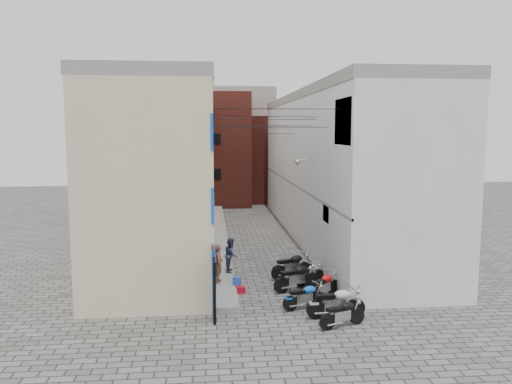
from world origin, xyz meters
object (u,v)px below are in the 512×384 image
object	(u,v)px
motorcycle_b	(336,301)
motorcycle_d	(324,285)
motorcycle_a	(342,312)
motorcycle_e	(297,276)
red_crate	(240,290)
motorcycle_c	(305,295)
motorcycle_f	(310,273)
water_jug_near	(237,284)
person_b	(231,255)
water_jug_far	(238,282)
motorcycle_g	(292,264)
person_a	(218,263)

from	to	relation	value
motorcycle_b	motorcycle_d	bearing A→B (deg)	176.12
motorcycle_a	motorcycle_b	bearing A→B (deg)	160.36
motorcycle_e	red_crate	bearing A→B (deg)	-110.77
motorcycle_a	motorcycle_c	bearing A→B (deg)	-173.63
motorcycle_c	motorcycle_e	xyz separation A→B (m)	(0.08, 2.16, 0.10)
motorcycle_a	motorcycle_f	size ratio (longest dim) A/B	1.03
motorcycle_b	water_jug_near	bearing A→B (deg)	-138.66
person_b	water_jug_far	xyz separation A→B (m)	(0.20, -1.59, -0.80)
motorcycle_e	red_crate	world-z (taller)	motorcycle_e
person_b	water_jug_far	world-z (taller)	person_b
person_b	water_jug_far	size ratio (longest dim) A/B	3.38
motorcycle_g	water_jug_far	distance (m)	2.84
motorcycle_a	red_crate	world-z (taller)	motorcycle_a
motorcycle_b	motorcycle_e	xyz separation A→B (m)	(-0.85, 3.19, 0.00)
motorcycle_c	water_jug_near	world-z (taller)	motorcycle_c
motorcycle_e	person_a	size ratio (longest dim) A/B	1.31
motorcycle_b	water_jug_far	distance (m)	5.08
motorcycle_g	red_crate	distance (m)	3.18
motorcycle_d	motorcycle_g	size ratio (longest dim) A/B	0.91
motorcycle_d	person_b	world-z (taller)	person_b
red_crate	water_jug_far	bearing A→B (deg)	94.93
motorcycle_c	red_crate	distance (m)	3.13
motorcycle_c	motorcycle_f	size ratio (longest dim) A/B	1.04
person_b	red_crate	world-z (taller)	person_b
motorcycle_a	motorcycle_d	distance (m)	2.91
motorcycle_a	motorcycle_f	bearing A→B (deg)	161.27
motorcycle_a	motorcycle_f	distance (m)	4.86
motorcycle_f	water_jug_near	distance (m)	3.28
motorcycle_a	motorcycle_c	distance (m)	2.08
motorcycle_d	motorcycle_g	bearing A→B (deg)	153.10
motorcycle_f	water_jug_near	size ratio (longest dim) A/B	3.04
motorcycle_b	motorcycle_e	size ratio (longest dim) A/B	0.99
motorcycle_a	water_jug_far	distance (m)	5.74
motorcycle_d	motorcycle_g	xyz separation A→B (m)	(-0.78, 2.94, 0.05)
motorcycle_c	person_a	bearing A→B (deg)	-148.60
motorcycle_b	motorcycle_e	world-z (taller)	motorcycle_e
motorcycle_d	motorcycle_e	xyz separation A→B (m)	(-0.89, 1.11, 0.05)
motorcycle_d	motorcycle_a	bearing A→B (deg)	-42.26
motorcycle_f	water_jug_near	xyz separation A→B (m)	(-3.22, -0.58, -0.22)
motorcycle_b	water_jug_near	distance (m)	4.81
motorcycle_a	motorcycle_e	distance (m)	4.12
water_jug_far	person_b	bearing A→B (deg)	97.27
motorcycle_d	motorcycle_f	bearing A→B (deg)	142.96
motorcycle_a	motorcycle_g	world-z (taller)	motorcycle_g
red_crate	motorcycle_e	bearing A→B (deg)	1.84
motorcycle_c	red_crate	xyz separation A→B (m)	(-2.30, 2.09, -0.40)
motorcycle_a	person_a	distance (m)	6.25
motorcycle_g	person_b	distance (m)	2.82
motorcycle_d	red_crate	size ratio (longest dim) A/B	4.84
water_jug_near	motorcycle_f	bearing A→B (deg)	10.13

